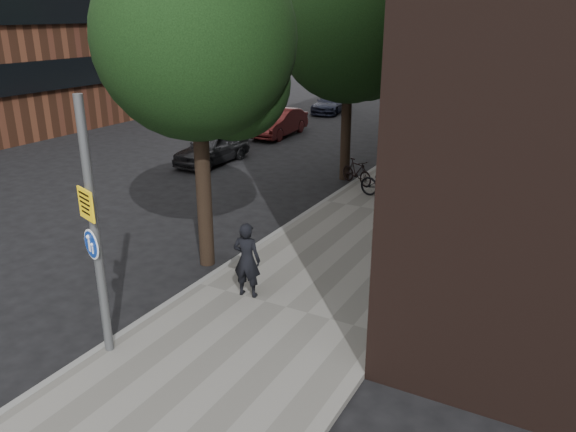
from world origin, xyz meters
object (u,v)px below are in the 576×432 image
Objects in this scene: pedestrian at (247,260)px; parked_car_near at (212,148)px; parked_bike_facade_near at (438,213)px; signpost at (95,231)px.

pedestrian is 0.44× the size of parked_car_near.
pedestrian is 0.91× the size of parked_bike_facade_near.
parked_bike_facade_near is (3.63, 8.73, -1.82)m from signpost.
parked_bike_facade_near is (2.55, 5.80, -0.35)m from pedestrian.
signpost is 13.82m from parked_car_near.
parked_car_near is (-6.45, 12.09, -1.77)m from signpost.
parked_car_near is (-10.09, 3.36, 0.04)m from parked_bike_facade_near.
parked_bike_facade_near is 10.63m from parked_car_near.
pedestrian is at bearing 89.27° from signpost.
parked_car_near is at bearing 137.59° from signpost.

